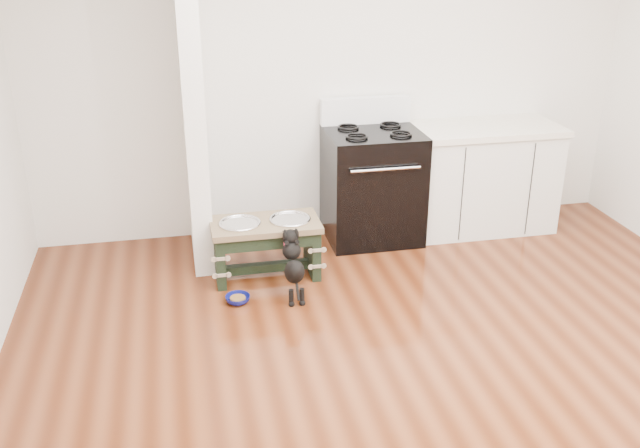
{
  "coord_description": "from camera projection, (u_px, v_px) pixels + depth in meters",
  "views": [
    {
      "loc": [
        -1.31,
        -3.19,
        2.49
      ],
      "look_at": [
        -0.37,
        1.33,
        0.51
      ],
      "focal_mm": 40.0,
      "sensor_mm": 36.0,
      "label": 1
    }
  ],
  "objects": [
    {
      "name": "ground",
      "position": [
        430.0,
        390.0,
        4.1
      ],
      "size": [
        5.0,
        5.0,
        0.0
      ],
      "primitive_type": "plane",
      "color": "#471D0C",
      "rests_on": "ground"
    },
    {
      "name": "room_shell",
      "position": [
        450.0,
        114.0,
        3.46
      ],
      "size": [
        5.0,
        5.0,
        5.0
      ],
      "color": "silver",
      "rests_on": "ground"
    },
    {
      "name": "partition_wall",
      "position": [
        191.0,
        88.0,
        5.23
      ],
      "size": [
        0.15,
        0.8,
        2.7
      ],
      "primitive_type": "cube",
      "color": "silver",
      "rests_on": "ground"
    },
    {
      "name": "oven_range",
      "position": [
        372.0,
        184.0,
        5.9
      ],
      "size": [
        0.76,
        0.69,
        1.14
      ],
      "color": "black",
      "rests_on": "ground"
    },
    {
      "name": "cabinet_run",
      "position": [
        482.0,
        178.0,
        6.11
      ],
      "size": [
        1.24,
        0.64,
        0.91
      ],
      "color": "silver",
      "rests_on": "ground"
    },
    {
      "name": "dog_feeder",
      "position": [
        266.0,
        238.0,
        5.29
      ],
      "size": [
        0.8,
        0.43,
        0.46
      ],
      "color": "black",
      "rests_on": "ground"
    },
    {
      "name": "puppy",
      "position": [
        293.0,
        263.0,
        5.01
      ],
      "size": [
        0.14,
        0.41,
        0.49
      ],
      "color": "black",
      "rests_on": "ground"
    },
    {
      "name": "floor_bowl",
      "position": [
        238.0,
        299.0,
        5.02
      ],
      "size": [
        0.19,
        0.19,
        0.05
      ],
      "rotation": [
        0.0,
        0.0,
        -0.12
      ],
      "color": "#0D115F",
      "rests_on": "ground"
    }
  ]
}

